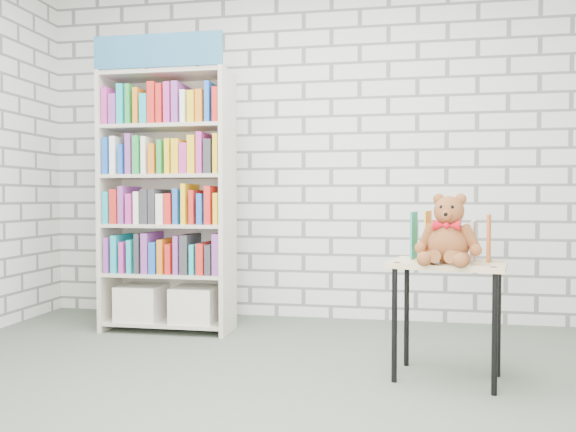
# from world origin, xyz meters

# --- Properties ---
(ground) EXTENTS (4.50, 4.50, 0.00)m
(ground) POSITION_xyz_m (0.00, 0.00, 0.00)
(ground) COLOR #4C5648
(ground) RESTS_ON ground
(room_shell) EXTENTS (4.52, 4.02, 2.81)m
(room_shell) POSITION_xyz_m (0.00, 0.00, 1.78)
(room_shell) COLOR silver
(room_shell) RESTS_ON ground
(bookshelf) EXTENTS (0.98, 0.38, 2.19)m
(bookshelf) POSITION_xyz_m (-0.94, 1.36, 1.00)
(bookshelf) COLOR beige
(bookshelf) RESTS_ON ground
(display_table) EXTENTS (0.69, 0.55, 0.66)m
(display_table) POSITION_xyz_m (1.03, 0.53, 0.56)
(display_table) COLOR tan
(display_table) RESTS_ON ground
(table_books) EXTENTS (0.46, 0.28, 0.25)m
(table_books) POSITION_xyz_m (1.05, 0.62, 0.78)
(table_books) COLOR teal
(table_books) RESTS_ON display_table
(teddy_bear) EXTENTS (0.34, 0.34, 0.38)m
(teddy_bear) POSITION_xyz_m (1.02, 0.43, 0.81)
(teddy_bear) COLOR brown
(teddy_bear) RESTS_ON display_table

